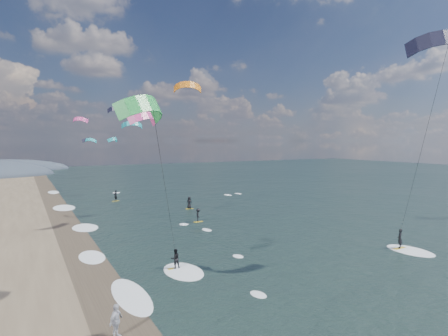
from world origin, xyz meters
name	(u,v)px	position (x,y,z in m)	size (l,w,h in m)	color
ground	(335,297)	(0.00, 0.00, 0.00)	(260.00, 260.00, 0.00)	black
wet_sand_strip	(96,278)	(-12.00, 10.00, 0.00)	(3.00, 240.00, 0.00)	#382D23
kitesurfer_near_a	(440,90)	(9.17, -0.20, 12.81)	(7.85, 8.97, 16.85)	gold
kitesurfer_near_b	(164,173)	(-8.77, 5.10, 7.44)	(6.79, 8.83, 12.43)	gold
far_kitesurfers	(175,206)	(1.29, 29.80, 0.82)	(8.53, 20.59, 1.70)	gold
bg_kite_field	(113,125)	(-0.85, 56.09, 12.25)	(13.61, 68.35, 7.45)	teal
shoreline_surf	(101,257)	(-10.80, 14.75, 0.00)	(2.40, 79.40, 0.11)	white
beach_walker	(116,321)	(-12.50, 1.50, 0.83)	(0.97, 0.40, 1.65)	#B9BAC5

